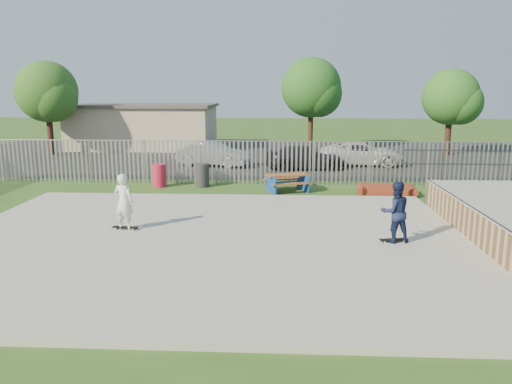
{
  "coord_description": "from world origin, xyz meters",
  "views": [
    {
      "loc": [
        2.11,
        -13.67,
        4.39
      ],
      "look_at": [
        1.34,
        2.0,
        1.1
      ],
      "focal_mm": 35.0,
      "sensor_mm": 36.0,
      "label": 1
    }
  ],
  "objects_px": {
    "car_silver": "(213,154)",
    "car_dark": "(305,158)",
    "trash_bin_red": "(159,175)",
    "skater_white": "(124,202)",
    "car_white": "(362,154)",
    "tree_left": "(47,92)",
    "tree_mid": "(311,88)",
    "tree_right": "(451,97)",
    "picnic_table": "(287,183)",
    "trash_bin_grey": "(202,175)",
    "funbox": "(386,190)",
    "skater_navy": "(395,212)"
  },
  "relations": [
    {
      "from": "car_silver",
      "to": "car_dark",
      "type": "relative_size",
      "value": 0.94
    },
    {
      "from": "trash_bin_red",
      "to": "tree_left",
      "type": "relative_size",
      "value": 0.17
    },
    {
      "from": "car_silver",
      "to": "skater_white",
      "type": "height_order",
      "value": "skater_white"
    },
    {
      "from": "picnic_table",
      "to": "tree_mid",
      "type": "bearing_deg",
      "value": 63.72
    },
    {
      "from": "picnic_table",
      "to": "car_white",
      "type": "bearing_deg",
      "value": 40.64
    },
    {
      "from": "tree_mid",
      "to": "tree_right",
      "type": "height_order",
      "value": "tree_mid"
    },
    {
      "from": "car_dark",
      "to": "tree_left",
      "type": "bearing_deg",
      "value": 67.18
    },
    {
      "from": "picnic_table",
      "to": "funbox",
      "type": "height_order",
      "value": "picnic_table"
    },
    {
      "from": "trash_bin_red",
      "to": "car_white",
      "type": "bearing_deg",
      "value": 33.95
    },
    {
      "from": "tree_mid",
      "to": "picnic_table",
      "type": "bearing_deg",
      "value": -97.02
    },
    {
      "from": "tree_mid",
      "to": "car_white",
      "type": "bearing_deg",
      "value": -70.68
    },
    {
      "from": "tree_left",
      "to": "tree_mid",
      "type": "bearing_deg",
      "value": 11.92
    },
    {
      "from": "car_white",
      "to": "tree_mid",
      "type": "bearing_deg",
      "value": 23.0
    },
    {
      "from": "picnic_table",
      "to": "trash_bin_grey",
      "type": "bearing_deg",
      "value": 148.61
    },
    {
      "from": "car_dark",
      "to": "tree_mid",
      "type": "distance_m",
      "value": 9.66
    },
    {
      "from": "skater_white",
      "to": "car_silver",
      "type": "bearing_deg",
      "value": -77.51
    },
    {
      "from": "picnic_table",
      "to": "tree_left",
      "type": "bearing_deg",
      "value": 125.01
    },
    {
      "from": "trash_bin_grey",
      "to": "skater_navy",
      "type": "bearing_deg",
      "value": -51.24
    },
    {
      "from": "car_silver",
      "to": "funbox",
      "type": "bearing_deg",
      "value": -116.93
    },
    {
      "from": "funbox",
      "to": "car_dark",
      "type": "distance_m",
      "value": 7.2
    },
    {
      "from": "trash_bin_red",
      "to": "trash_bin_grey",
      "type": "relative_size",
      "value": 0.98
    },
    {
      "from": "car_dark",
      "to": "tree_mid",
      "type": "height_order",
      "value": "tree_mid"
    },
    {
      "from": "car_dark",
      "to": "tree_left",
      "type": "relative_size",
      "value": 0.71
    },
    {
      "from": "trash_bin_red",
      "to": "tree_left",
      "type": "height_order",
      "value": "tree_left"
    },
    {
      "from": "picnic_table",
      "to": "car_white",
      "type": "relative_size",
      "value": 0.45
    },
    {
      "from": "trash_bin_red",
      "to": "trash_bin_grey",
      "type": "distance_m",
      "value": 1.94
    },
    {
      "from": "funbox",
      "to": "car_dark",
      "type": "xyz_separation_m",
      "value": [
        -3.11,
        6.48,
        0.45
      ]
    },
    {
      "from": "tree_right",
      "to": "car_white",
      "type": "bearing_deg",
      "value": -142.66
    },
    {
      "from": "trash_bin_red",
      "to": "car_dark",
      "type": "height_order",
      "value": "car_dark"
    },
    {
      "from": "funbox",
      "to": "tree_mid",
      "type": "xyz_separation_m",
      "value": [
        -2.31,
        15.35,
        4.17
      ]
    },
    {
      "from": "car_silver",
      "to": "tree_mid",
      "type": "distance_m",
      "value": 10.64
    },
    {
      "from": "tree_left",
      "to": "skater_navy",
      "type": "bearing_deg",
      "value": -45.44
    },
    {
      "from": "trash_bin_grey",
      "to": "skater_white",
      "type": "distance_m",
      "value": 7.61
    },
    {
      "from": "tree_left",
      "to": "skater_white",
      "type": "relative_size",
      "value": 3.54
    },
    {
      "from": "car_white",
      "to": "tree_left",
      "type": "xyz_separation_m",
      "value": [
        -19.88,
        3.61,
        3.43
      ]
    },
    {
      "from": "tree_left",
      "to": "skater_white",
      "type": "height_order",
      "value": "tree_left"
    },
    {
      "from": "funbox",
      "to": "tree_mid",
      "type": "distance_m",
      "value": 16.08
    },
    {
      "from": "tree_mid",
      "to": "car_silver",
      "type": "bearing_deg",
      "value": -126.55
    },
    {
      "from": "car_dark",
      "to": "funbox",
      "type": "bearing_deg",
      "value": -159.64
    },
    {
      "from": "car_silver",
      "to": "car_dark",
      "type": "xyz_separation_m",
      "value": [
        5.15,
        -0.85,
        -0.05
      ]
    },
    {
      "from": "skater_white",
      "to": "car_white",
      "type": "bearing_deg",
      "value": -107.16
    },
    {
      "from": "car_white",
      "to": "car_silver",
      "type": "bearing_deg",
      "value": 98.75
    },
    {
      "from": "funbox",
      "to": "skater_navy",
      "type": "bearing_deg",
      "value": -93.77
    },
    {
      "from": "picnic_table",
      "to": "tree_right",
      "type": "distance_m",
      "value": 16.74
    },
    {
      "from": "funbox",
      "to": "car_silver",
      "type": "bearing_deg",
      "value": 144.63
    },
    {
      "from": "picnic_table",
      "to": "trash_bin_grey",
      "type": "height_order",
      "value": "trash_bin_grey"
    },
    {
      "from": "tree_left",
      "to": "tree_right",
      "type": "distance_m",
      "value": 26.26
    },
    {
      "from": "car_white",
      "to": "tree_left",
      "type": "distance_m",
      "value": 20.49
    },
    {
      "from": "tree_left",
      "to": "trash_bin_grey",
      "type": "bearing_deg",
      "value": -41.46
    },
    {
      "from": "tree_left",
      "to": "tree_mid",
      "type": "height_order",
      "value": "tree_mid"
    }
  ]
}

